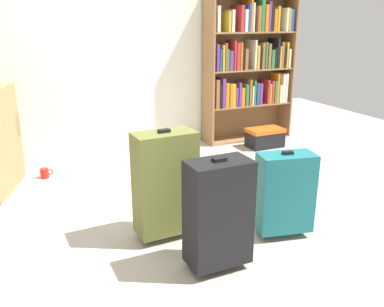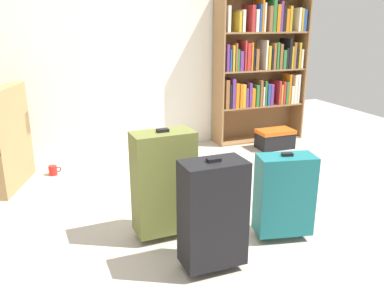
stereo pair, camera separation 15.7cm
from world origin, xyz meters
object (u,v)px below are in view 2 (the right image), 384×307
suitcase_olive (164,182)px  bookshelf (261,64)px  suitcase_teal (284,195)px  mug (53,170)px  storage_box (275,138)px  suitcase_black (213,213)px

suitcase_olive → bookshelf: bearing=46.5°
bookshelf → suitcase_teal: bookshelf is taller
mug → suitcase_teal: 2.34m
storage_box → suitcase_teal: bearing=-120.5°
mug → suitcase_black: (0.81, -2.01, 0.32)m
suitcase_teal → suitcase_black: suitcase_black is taller
suitcase_teal → mug: bearing=127.6°
suitcase_black → suitcase_teal: bearing=15.8°
suitcase_olive → suitcase_black: bearing=-73.2°
storage_box → suitcase_black: 2.63m
bookshelf → suitcase_black: size_ratio=2.42×
mug → suitcase_black: suitcase_black is taller
bookshelf → mug: size_ratio=14.35×
suitcase_teal → suitcase_olive: bearing=157.1°
bookshelf → suitcase_olive: (-1.82, -1.92, -0.54)m
bookshelf → suitcase_teal: 2.56m
mug → suitcase_teal: bearing=-52.4°
suitcase_olive → suitcase_teal: bearing=-22.9°
suitcase_olive → suitcase_teal: 0.82m
mug → storage_box: bearing=-0.2°
bookshelf → storage_box: bookshelf is taller
suitcase_black → storage_box: bearing=50.0°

